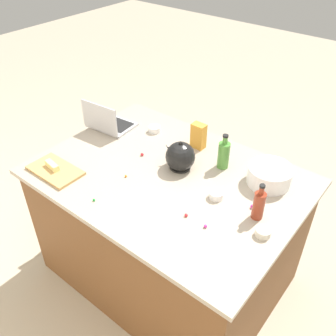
{
  "coord_description": "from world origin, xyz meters",
  "views": [
    {
      "loc": [
        -1.1,
        1.36,
        2.26
      ],
      "look_at": [
        0.0,
        0.0,
        0.95
      ],
      "focal_mm": 40.02,
      "sensor_mm": 36.0,
      "label": 1
    }
  ],
  "objects_px": {
    "bottle_soy": "(259,205)",
    "bottle_olive": "(224,154)",
    "ramekin_small": "(216,195)",
    "candy_bag": "(198,136)",
    "kettle": "(180,157)",
    "ramekin_wide": "(154,129)",
    "laptop": "(108,122)",
    "butter_stick_left": "(52,165)",
    "mixing_bowl_large": "(270,175)",
    "cutting_board": "(55,170)",
    "ramekin_medium": "(263,232)"
  },
  "relations": [
    {
      "from": "laptop",
      "to": "candy_bag",
      "type": "height_order",
      "value": "laptop"
    },
    {
      "from": "bottle_olive",
      "to": "bottle_soy",
      "type": "distance_m",
      "value": 0.45
    },
    {
      "from": "mixing_bowl_large",
      "to": "candy_bag",
      "type": "distance_m",
      "value": 0.53
    },
    {
      "from": "ramekin_small",
      "to": "ramekin_wide",
      "type": "xyz_separation_m",
      "value": [
        0.72,
        -0.32,
        0.0
      ]
    },
    {
      "from": "laptop",
      "to": "ramekin_small",
      "type": "bearing_deg",
      "value": 171.49
    },
    {
      "from": "cutting_board",
      "to": "ramekin_small",
      "type": "xyz_separation_m",
      "value": [
        -0.88,
        -0.41,
        0.01
      ]
    },
    {
      "from": "cutting_board",
      "to": "butter_stick_left",
      "type": "distance_m",
      "value": 0.04
    },
    {
      "from": "ramekin_wide",
      "to": "cutting_board",
      "type": "bearing_deg",
      "value": 77.36
    },
    {
      "from": "bottle_olive",
      "to": "ramekin_medium",
      "type": "bearing_deg",
      "value": 142.01
    },
    {
      "from": "bottle_olive",
      "to": "bottle_soy",
      "type": "height_order",
      "value": "bottle_olive"
    },
    {
      "from": "mixing_bowl_large",
      "to": "bottle_soy",
      "type": "height_order",
      "value": "bottle_soy"
    },
    {
      "from": "laptop",
      "to": "ramekin_small",
      "type": "relative_size",
      "value": 4.18
    },
    {
      "from": "ramekin_small",
      "to": "ramekin_medium",
      "type": "height_order",
      "value": "ramekin_small"
    },
    {
      "from": "kettle",
      "to": "ramekin_small",
      "type": "height_order",
      "value": "kettle"
    },
    {
      "from": "ramekin_wide",
      "to": "candy_bag",
      "type": "relative_size",
      "value": 0.48
    },
    {
      "from": "cutting_board",
      "to": "ramekin_small",
      "type": "distance_m",
      "value": 0.97
    },
    {
      "from": "cutting_board",
      "to": "candy_bag",
      "type": "bearing_deg",
      "value": -124.02
    },
    {
      "from": "kettle",
      "to": "butter_stick_left",
      "type": "relative_size",
      "value": 1.94
    },
    {
      "from": "butter_stick_left",
      "to": "ramekin_small",
      "type": "height_order",
      "value": "butter_stick_left"
    },
    {
      "from": "mixing_bowl_large",
      "to": "ramekin_wide",
      "type": "distance_m",
      "value": 0.88
    },
    {
      "from": "ramekin_small",
      "to": "candy_bag",
      "type": "relative_size",
      "value": 0.46
    },
    {
      "from": "bottle_olive",
      "to": "ramekin_wide",
      "type": "bearing_deg",
      "value": -5.08
    },
    {
      "from": "kettle",
      "to": "cutting_board",
      "type": "height_order",
      "value": "kettle"
    },
    {
      "from": "laptop",
      "to": "bottle_olive",
      "type": "height_order",
      "value": "bottle_olive"
    },
    {
      "from": "bottle_olive",
      "to": "ramekin_small",
      "type": "distance_m",
      "value": 0.3
    },
    {
      "from": "cutting_board",
      "to": "ramekin_wide",
      "type": "height_order",
      "value": "ramekin_wide"
    },
    {
      "from": "cutting_board",
      "to": "ramekin_wide",
      "type": "distance_m",
      "value": 0.74
    },
    {
      "from": "butter_stick_left",
      "to": "ramekin_wide",
      "type": "height_order",
      "value": "butter_stick_left"
    },
    {
      "from": "bottle_olive",
      "to": "cutting_board",
      "type": "xyz_separation_m",
      "value": [
        0.75,
        0.67,
        -0.08
      ]
    },
    {
      "from": "bottle_soy",
      "to": "ramekin_wide",
      "type": "relative_size",
      "value": 2.62
    },
    {
      "from": "mixing_bowl_large",
      "to": "bottle_olive",
      "type": "bearing_deg",
      "value": 6.08
    },
    {
      "from": "kettle",
      "to": "ramekin_wide",
      "type": "height_order",
      "value": "kettle"
    },
    {
      "from": "bottle_olive",
      "to": "ramekin_small",
      "type": "relative_size",
      "value": 2.87
    },
    {
      "from": "mixing_bowl_large",
      "to": "bottle_soy",
      "type": "relative_size",
      "value": 1.21
    },
    {
      "from": "butter_stick_left",
      "to": "candy_bag",
      "type": "relative_size",
      "value": 0.65
    },
    {
      "from": "kettle",
      "to": "ramekin_medium",
      "type": "xyz_separation_m",
      "value": [
        -0.65,
        0.19,
        -0.06
      ]
    },
    {
      "from": "kettle",
      "to": "butter_stick_left",
      "type": "xyz_separation_m",
      "value": [
        0.58,
        0.5,
        -0.04
      ]
    },
    {
      "from": "bottle_soy",
      "to": "bottle_olive",
      "type": "bearing_deg",
      "value": -35.15
    },
    {
      "from": "ramekin_medium",
      "to": "candy_bag",
      "type": "distance_m",
      "value": 0.83
    },
    {
      "from": "mixing_bowl_large",
      "to": "butter_stick_left",
      "type": "bearing_deg",
      "value": 33.4
    },
    {
      "from": "kettle",
      "to": "ramekin_medium",
      "type": "height_order",
      "value": "kettle"
    },
    {
      "from": "butter_stick_left",
      "to": "mixing_bowl_large",
      "type": "bearing_deg",
      "value": -146.6
    },
    {
      "from": "laptop",
      "to": "bottle_olive",
      "type": "xyz_separation_m",
      "value": [
        -0.87,
        -0.12,
        0.04
      ]
    },
    {
      "from": "bottle_soy",
      "to": "ramekin_medium",
      "type": "height_order",
      "value": "bottle_soy"
    },
    {
      "from": "cutting_board",
      "to": "ramekin_medium",
      "type": "distance_m",
      "value": 1.25
    },
    {
      "from": "bottle_soy",
      "to": "butter_stick_left",
      "type": "height_order",
      "value": "bottle_soy"
    },
    {
      "from": "cutting_board",
      "to": "ramekin_medium",
      "type": "relative_size",
      "value": 4.36
    },
    {
      "from": "mixing_bowl_large",
      "to": "ramekin_medium",
      "type": "relative_size",
      "value": 3.38
    },
    {
      "from": "butter_stick_left",
      "to": "kettle",
      "type": "bearing_deg",
      "value": -138.95
    },
    {
      "from": "candy_bag",
      "to": "ramekin_wide",
      "type": "bearing_deg",
      "value": 5.28
    }
  ]
}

